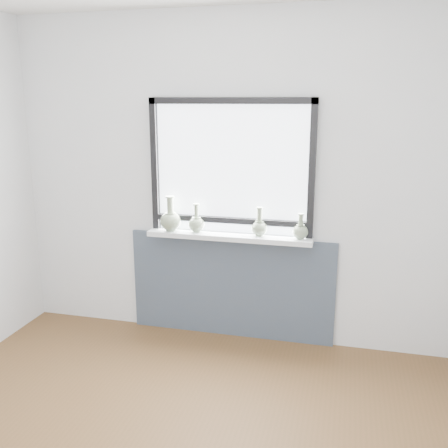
% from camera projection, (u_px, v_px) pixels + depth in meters
% --- Properties ---
extents(back_wall, '(3.60, 0.02, 2.60)m').
position_uv_depth(back_wall, '(232.00, 182.00, 3.94)').
color(back_wall, silver).
rests_on(back_wall, ground).
extents(apron_panel, '(1.70, 0.03, 0.86)m').
position_uv_depth(apron_panel, '(231.00, 287.00, 4.12)').
color(apron_panel, '#3E4956').
rests_on(apron_panel, ground).
extents(windowsill, '(1.32, 0.18, 0.04)m').
position_uv_depth(windowsill, '(229.00, 236.00, 3.95)').
color(windowsill, silver).
rests_on(windowsill, apron_panel).
extents(window, '(1.30, 0.06, 1.05)m').
position_uv_depth(window, '(231.00, 165.00, 3.87)').
color(window, black).
rests_on(window, windowsill).
extents(vase_a, '(0.17, 0.17, 0.28)m').
position_uv_depth(vase_a, '(170.00, 220.00, 4.02)').
color(vase_a, gray).
rests_on(vase_a, windowsill).
extents(vase_b, '(0.13, 0.13, 0.23)m').
position_uv_depth(vase_b, '(196.00, 223.00, 3.99)').
color(vase_b, gray).
rests_on(vase_b, windowsill).
extents(vase_c, '(0.12, 0.12, 0.23)m').
position_uv_depth(vase_c, '(259.00, 227.00, 3.88)').
color(vase_c, gray).
rests_on(vase_c, windowsill).
extents(vase_d, '(0.12, 0.12, 0.20)m').
position_uv_depth(vase_d, '(300.00, 231.00, 3.79)').
color(vase_d, gray).
rests_on(vase_d, windowsill).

